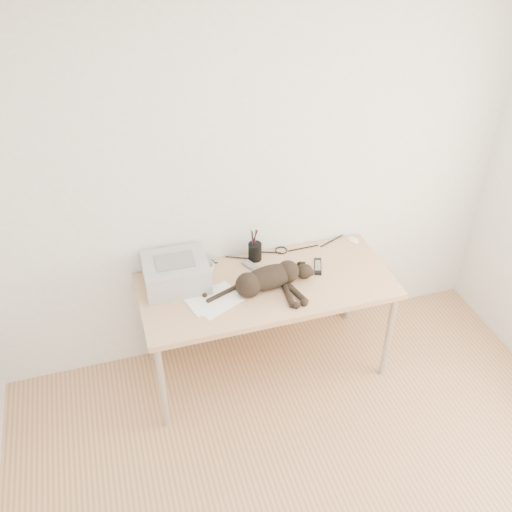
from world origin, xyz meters
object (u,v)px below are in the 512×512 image
object	(u,v)px
cat	(267,280)
pen_cup	(255,251)
desk	(263,292)
mug	(206,271)
mouse	(353,239)
printer	(176,273)

from	to	relation	value
cat	pen_cup	world-z (taller)	pen_cup
desk	mug	world-z (taller)	mug
cat	mug	size ratio (longest dim) A/B	6.49
mouse	printer	bearing A→B (deg)	168.02
pen_cup	mouse	bearing A→B (deg)	0.48
cat	mug	world-z (taller)	cat
desk	pen_cup	bearing A→B (deg)	89.21
printer	mouse	distance (m)	1.27
printer	cat	xyz separation A→B (m)	(0.53, -0.21, -0.02)
mug	printer	bearing A→B (deg)	-175.44
desk	mug	size ratio (longest dim) A/B	14.56
printer	cat	size ratio (longest dim) A/B	0.56
printer	mouse	xyz separation A→B (m)	(1.26, 0.12, -0.07)
mug	mouse	size ratio (longest dim) A/B	1.10
cat	mug	bearing A→B (deg)	139.01
desk	mouse	world-z (taller)	mouse
printer	mouse	bearing A→B (deg)	5.31
mug	pen_cup	bearing A→B (deg)	15.24
desk	printer	xyz separation A→B (m)	(-0.54, 0.08, 0.22)
pen_cup	desk	bearing A→B (deg)	-90.79
mouse	pen_cup	bearing A→B (deg)	163.19
desk	printer	size ratio (longest dim) A/B	3.99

